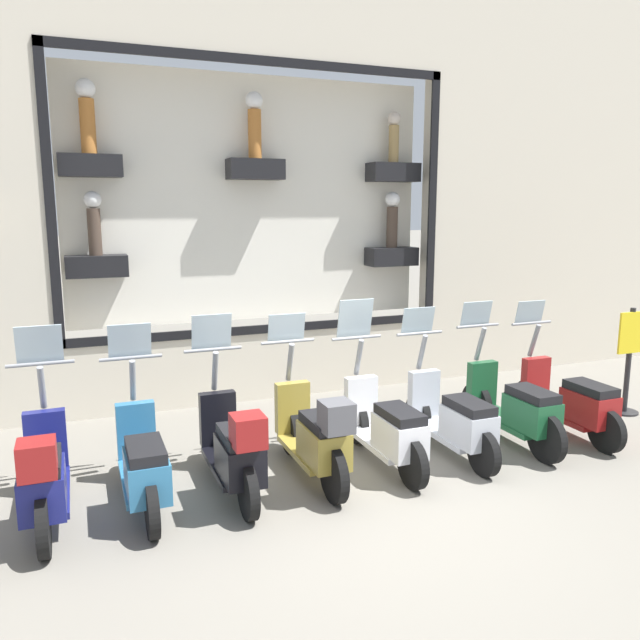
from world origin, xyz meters
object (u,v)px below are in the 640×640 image
at_px(scooter_red_0, 571,402).
at_px(scooter_white_3, 387,428).
at_px(scooter_teal_6, 144,465).
at_px(scooter_black_5, 234,449).
at_px(shop_sign_post, 629,358).
at_px(scooter_silver_2, 454,420).
at_px(scooter_navy_7, 44,476).
at_px(scooter_green_1, 515,409).
at_px(scooter_olive_4, 315,436).

relative_size(scooter_red_0, scooter_white_3, 1.00).
bearing_deg(scooter_teal_6, scooter_red_0, -89.99).
bearing_deg(scooter_black_5, shop_sign_post, -85.21).
height_order(scooter_silver_2, scooter_navy_7, scooter_navy_7).
distance_m(scooter_silver_2, scooter_white_3, 0.83).
bearing_deg(scooter_red_0, scooter_green_1, 89.67).
xyz_separation_m(scooter_red_0, scooter_navy_7, (-0.06, 5.80, 0.05)).
height_order(scooter_olive_4, scooter_teal_6, scooter_teal_6).
bearing_deg(shop_sign_post, scooter_silver_2, 97.67).
bearing_deg(scooter_silver_2, scooter_teal_6, 89.99).
height_order(scooter_silver_2, shop_sign_post, scooter_silver_2).
relative_size(scooter_silver_2, scooter_black_5, 1.00).
relative_size(scooter_olive_4, scooter_teal_6, 1.01).
relative_size(scooter_silver_2, shop_sign_post, 1.25).
height_order(scooter_olive_4, scooter_navy_7, scooter_navy_7).
xyz_separation_m(scooter_green_1, scooter_white_3, (-0.00, 1.66, -0.01)).
bearing_deg(scooter_navy_7, scooter_green_1, -89.28).
distance_m(scooter_olive_4, scooter_teal_6, 1.66).
distance_m(scooter_silver_2, scooter_navy_7, 4.15).
relative_size(scooter_red_0, shop_sign_post, 1.26).
relative_size(scooter_red_0, scooter_silver_2, 1.00).
relative_size(scooter_silver_2, scooter_teal_6, 1.00).
bearing_deg(shop_sign_post, scooter_green_1, 100.41).
bearing_deg(scooter_red_0, scooter_navy_7, 90.57).
height_order(scooter_white_3, shop_sign_post, scooter_white_3).
distance_m(scooter_red_0, scooter_green_1, 0.83).
bearing_deg(scooter_black_5, scooter_teal_6, 86.03).
bearing_deg(scooter_green_1, scooter_silver_2, 90.42).
bearing_deg(scooter_teal_6, scooter_navy_7, 93.94).
distance_m(scooter_green_1, shop_sign_post, 2.21).
relative_size(scooter_silver_2, scooter_white_3, 1.00).
relative_size(scooter_green_1, scooter_teal_6, 1.01).
bearing_deg(scooter_olive_4, scooter_black_5, 90.32).
height_order(scooter_red_0, scooter_teal_6, scooter_teal_6).
xyz_separation_m(scooter_silver_2, scooter_black_5, (-0.06, 2.49, 0.05)).
xyz_separation_m(scooter_silver_2, scooter_white_3, (0.01, 0.83, 0.01)).
relative_size(scooter_white_3, scooter_black_5, 1.00).
xyz_separation_m(scooter_white_3, scooter_navy_7, (-0.06, 3.32, 0.04)).
bearing_deg(scooter_green_1, scooter_white_3, 90.01).
height_order(scooter_green_1, scooter_olive_4, scooter_olive_4).
xyz_separation_m(scooter_white_3, scooter_black_5, (-0.06, 1.66, 0.04)).
bearing_deg(scooter_silver_2, scooter_black_5, 91.31).
relative_size(scooter_black_5, scooter_navy_7, 1.00).
distance_m(scooter_red_0, scooter_silver_2, 1.66).
bearing_deg(scooter_white_3, scooter_teal_6, 90.12).
relative_size(scooter_white_3, shop_sign_post, 1.26).
height_order(scooter_green_1, scooter_silver_2, scooter_green_1).
height_order(scooter_green_1, scooter_white_3, scooter_white_3).
relative_size(scooter_white_3, scooter_navy_7, 1.00).
relative_size(scooter_green_1, scooter_black_5, 1.00).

